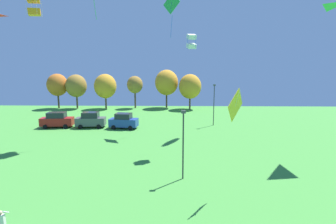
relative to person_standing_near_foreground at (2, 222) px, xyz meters
name	(u,v)px	position (x,y,z in m)	size (l,w,h in m)	color
person_standing_near_foreground	(2,222)	(0.00, 0.00, 0.00)	(0.52, 0.47, 1.62)	brown
kite_flying_3	(171,5)	(8.75, 25.33, 16.51)	(2.34, 1.95, 6.06)	green
kite_flying_6	(191,41)	(10.94, 15.83, 10.74)	(1.05, 1.12, 1.60)	white
kite_flying_8	(235,105)	(13.35, 5.38, 5.54)	(1.45, 1.99, 2.41)	yellow
kite_flying_10	(34,6)	(-5.27, 15.50, 14.30)	(1.55, 1.53, 1.96)	orange
parked_car_leftmost	(57,120)	(-8.39, 25.57, 0.24)	(4.81, 2.24, 2.31)	maroon
parked_car_second_from_left	(91,120)	(-3.33, 25.68, 0.25)	(4.38, 2.23, 2.33)	#4C5156
parked_car_third_from_left	(124,121)	(1.73, 25.16, 0.22)	(4.27, 2.43, 2.27)	#234299
light_post_0	(214,102)	(15.29, 27.51, 2.69)	(0.36, 0.20, 6.38)	#2D2D33
light_post_1	(183,141)	(9.88, 7.72, 2.33)	(0.36, 0.20, 5.68)	#2D2D33
treeline_tree_0	(57,85)	(-16.06, 43.66, 4.20)	(4.37, 4.37, 7.52)	brown
treeline_tree_1	(76,86)	(-11.90, 43.45, 4.01)	(4.43, 4.43, 7.36)	brown
treeline_tree_2	(105,86)	(-5.60, 43.44, 3.96)	(4.73, 4.73, 7.47)	brown
treeline_tree_3	(135,85)	(0.62, 44.51, 4.20)	(3.43, 3.43, 7.02)	brown
treeline_tree_4	(167,83)	(7.52, 45.11, 4.65)	(5.06, 5.06, 8.35)	brown
treeline_tree_5	(190,87)	(12.57, 43.30, 3.93)	(4.76, 4.76, 7.46)	brown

